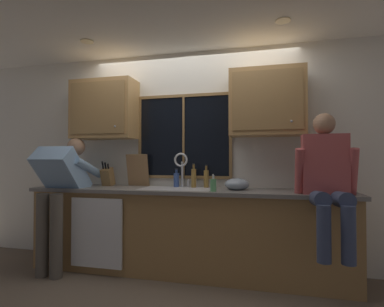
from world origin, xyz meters
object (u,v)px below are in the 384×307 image
(person_standing, at_px, (61,187))
(person_sitting_on_counter, at_px, (327,175))
(cutting_board, at_px, (138,170))
(bottle_green_glass, at_px, (176,179))
(bottle_amber_small, at_px, (206,178))
(knife_block, at_px, (108,177))
(mixing_bowl, at_px, (237,184))
(soap_dispenser, at_px, (213,185))
(bottle_tall_clear, at_px, (194,178))

(person_standing, bearing_deg, person_sitting_on_counter, 0.33)
(cutting_board, distance_m, bottle_green_glass, 0.52)
(bottle_amber_small, bearing_deg, bottle_green_glass, -177.79)
(knife_block, bearing_deg, bottle_amber_small, 2.40)
(person_sitting_on_counter, xyz_separation_m, knife_block, (-2.43, 0.41, -0.08))
(mixing_bowl, xyz_separation_m, soap_dispenser, (-0.22, -0.23, 0.01))
(person_standing, bearing_deg, bottle_green_glass, 20.75)
(person_sitting_on_counter, relative_size, knife_block, 3.92)
(person_sitting_on_counter, distance_m, soap_dispenser, 1.06)
(bottle_green_glass, bearing_deg, bottle_tall_clear, -3.13)
(knife_block, height_order, bottle_green_glass, knife_block)
(person_sitting_on_counter, distance_m, bottle_tall_clear, 1.41)
(mixing_bowl, bearing_deg, knife_block, 176.04)
(knife_block, bearing_deg, soap_dispenser, -13.73)
(person_standing, distance_m, knife_block, 0.55)
(cutting_board, distance_m, soap_dispenser, 1.09)
(person_sitting_on_counter, relative_size, soap_dispenser, 7.08)
(person_standing, relative_size, cutting_board, 3.79)
(bottle_tall_clear, relative_size, bottle_amber_small, 1.06)
(bottle_tall_clear, height_order, bottle_amber_small, bottle_tall_clear)
(cutting_board, xyz_separation_m, bottle_green_glass, (0.51, -0.04, -0.10))
(knife_block, distance_m, mixing_bowl, 1.60)
(person_standing, relative_size, bottle_green_glass, 6.90)
(person_sitting_on_counter, bearing_deg, soap_dispenser, 176.16)
(knife_block, height_order, mixing_bowl, knife_block)
(bottle_green_glass, distance_m, bottle_tall_clear, 0.21)
(person_standing, distance_m, bottle_tall_clear, 1.50)
(soap_dispenser, bearing_deg, bottle_green_glass, 143.36)
(person_standing, xyz_separation_m, cutting_board, (0.71, 0.50, 0.17))
(mixing_bowl, relative_size, bottle_tall_clear, 0.94)
(person_sitting_on_counter, relative_size, bottle_green_glass, 5.79)
(person_sitting_on_counter, xyz_separation_m, cutting_board, (-2.06, 0.48, 0.01))
(person_sitting_on_counter, height_order, bottle_green_glass, person_sitting_on_counter)
(soap_dispenser, bearing_deg, bottle_amber_small, 110.81)
(cutting_board, relative_size, mixing_bowl, 1.51)
(person_standing, xyz_separation_m, mixing_bowl, (1.93, 0.31, 0.04))
(bottle_tall_clear, bearing_deg, person_sitting_on_counter, -17.86)
(bottle_tall_clear, distance_m, bottle_amber_small, 0.14)
(person_sitting_on_counter, relative_size, cutting_board, 3.18)
(person_standing, height_order, person_sitting_on_counter, person_sitting_on_counter)
(person_standing, bearing_deg, knife_block, 50.98)
(knife_block, xyz_separation_m, mixing_bowl, (1.59, -0.11, -0.05))
(cutting_board, distance_m, bottle_tall_clear, 0.72)
(mixing_bowl, relative_size, bottle_green_glass, 1.21)
(person_standing, bearing_deg, mixing_bowl, 9.17)
(soap_dispenser, xyz_separation_m, bottle_amber_small, (-0.15, 0.39, 0.04))
(soap_dispenser, xyz_separation_m, bottle_tall_clear, (-0.29, 0.36, 0.05))
(person_standing, height_order, bottle_green_glass, person_standing)
(bottle_green_glass, xyz_separation_m, bottle_tall_clear, (0.21, -0.01, 0.03))
(knife_block, relative_size, mixing_bowl, 1.22)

